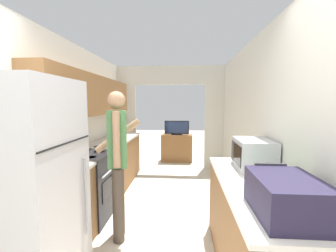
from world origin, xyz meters
TOP-DOWN VIEW (x-y plane):
  - wall_left at (-1.26, 2.01)m, footprint 0.38×6.88m
  - wall_right at (1.33, 1.64)m, footprint 0.06×6.88m
  - wall_far_with_doorway at (0.00, 4.51)m, footprint 3.00×0.06m
  - counter_left at (-1.00, 2.85)m, footprint 0.62×3.09m
  - counter_right at (1.00, 0.99)m, footprint 0.62×1.80m
  - refrigerator at (-0.93, 0.68)m, footprint 0.77×0.78m
  - range_oven at (-0.99, 1.95)m, footprint 0.66×0.76m
  - person at (-0.41, 1.52)m, footprint 0.56×0.43m
  - suitcase at (1.00, 0.41)m, footprint 0.38×0.55m
  - microwave at (1.10, 1.44)m, footprint 0.36×0.51m
  - book_stack at (1.05, 0.93)m, footprint 0.25×0.29m
  - tv_cabinet at (0.15, 5.14)m, footprint 0.85×0.42m
  - television at (0.15, 5.10)m, footprint 0.67×0.16m
  - knife at (-1.03, 2.48)m, footprint 0.13×0.29m

SIDE VIEW (x-z plane):
  - tv_cabinet at x=0.15m, z-range 0.00..0.74m
  - counter_left at x=-1.00m, z-range 0.00..0.91m
  - counter_right at x=1.00m, z-range 0.00..0.91m
  - range_oven at x=-0.99m, z-range -0.06..0.99m
  - refrigerator at x=-0.93m, z-range 0.00..1.81m
  - knife at x=-1.03m, z-range 0.91..0.93m
  - television at x=0.15m, z-range 0.74..1.12m
  - person at x=-0.41m, z-range 0.07..1.82m
  - book_stack at x=1.05m, z-range 0.91..1.02m
  - suitcase at x=1.00m, z-range 0.91..1.16m
  - microwave at x=1.10m, z-range 0.91..1.23m
  - wall_right at x=1.33m, z-range 0.00..2.50m
  - wall_left at x=-1.26m, z-range 0.18..2.68m
  - wall_far_with_doorway at x=0.00m, z-range 0.20..2.70m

